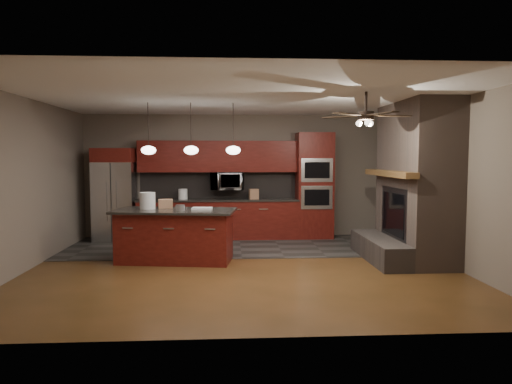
{
  "coord_description": "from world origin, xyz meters",
  "views": [
    {
      "loc": [
        -0.22,
        -7.51,
        1.84
      ],
      "look_at": [
        0.25,
        0.6,
        1.22
      ],
      "focal_mm": 32.0,
      "sensor_mm": 36.0,
      "label": 1
    }
  ],
  "objects": [
    {
      "name": "left_wall",
      "position": [
        -3.5,
        0.0,
        1.4
      ],
      "size": [
        0.02,
        6.0,
        2.8
      ],
      "primitive_type": "cube",
      "color": "#706559",
      "rests_on": "ground"
    },
    {
      "name": "white_bucket",
      "position": [
        -1.67,
        0.62,
        1.07
      ],
      "size": [
        0.31,
        0.31,
        0.29
      ],
      "primitive_type": "cylinder",
      "rotation": [
        0.0,
        0.0,
        0.13
      ],
      "color": "silver",
      "rests_on": "kitchen_island"
    },
    {
      "name": "ceiling",
      "position": [
        0.0,
        0.0,
        2.8
      ],
      "size": [
        7.0,
        6.0,
        0.02
      ],
      "primitive_type": "cube",
      "color": "white",
      "rests_on": "back_wall"
    },
    {
      "name": "ceiling_fan",
      "position": [
        1.8,
        -0.8,
        2.46
      ],
      "size": [
        1.27,
        1.33,
        0.41
      ],
      "color": "black",
      "rests_on": "ceiling"
    },
    {
      "name": "back_cabinetry",
      "position": [
        -0.48,
        2.74,
        0.89
      ],
      "size": [
        3.59,
        0.64,
        2.2
      ],
      "color": "maroon",
      "rests_on": "ground"
    },
    {
      "name": "paint_tray",
      "position": [
        -0.7,
        0.48,
        0.94
      ],
      "size": [
        0.36,
        0.26,
        0.04
      ],
      "primitive_type": "cube",
      "rotation": [
        0.0,
        0.0,
        -0.04
      ],
      "color": "silver",
      "rests_on": "kitchen_island"
    },
    {
      "name": "slate_tile_patch",
      "position": [
        0.0,
        1.8,
        0.01
      ],
      "size": [
        7.0,
        2.4,
        0.01
      ],
      "primitive_type": "cube",
      "color": "#373531",
      "rests_on": "ground"
    },
    {
      "name": "pendant_left",
      "position": [
        -1.65,
        0.7,
        1.96
      ],
      "size": [
        0.26,
        0.26,
        0.92
      ],
      "color": "black",
      "rests_on": "ceiling"
    },
    {
      "name": "ground",
      "position": [
        0.0,
        0.0,
        0.0
      ],
      "size": [
        7.0,
        7.0,
        0.0
      ],
      "primitive_type": "plane",
      "color": "brown",
      "rests_on": "ground"
    },
    {
      "name": "pendant_right",
      "position": [
        -0.15,
        0.7,
        1.96
      ],
      "size": [
        0.26,
        0.26,
        0.92
      ],
      "color": "black",
      "rests_on": "ceiling"
    },
    {
      "name": "paint_can",
      "position": [
        -1.06,
        0.29,
        0.97
      ],
      "size": [
        0.16,
        0.16,
        0.1
      ],
      "primitive_type": "cylinder",
      "rotation": [
        0.0,
        0.0,
        -0.0
      ],
      "color": "silver",
      "rests_on": "kitchen_island"
    },
    {
      "name": "refrigerator",
      "position": [
        -2.73,
        2.62,
        1.01
      ],
      "size": [
        0.86,
        0.75,
        2.03
      ],
      "color": "silver",
      "rests_on": "ground"
    },
    {
      "name": "counter_bucket",
      "position": [
        -1.26,
        2.7,
        1.01
      ],
      "size": [
        0.24,
        0.24,
        0.23
      ],
      "primitive_type": "cylinder",
      "rotation": [
        0.0,
        0.0,
        -0.23
      ],
      "color": "white",
      "rests_on": "back_cabinetry"
    },
    {
      "name": "microwave",
      "position": [
        -0.27,
        2.75,
        1.3
      ],
      "size": [
        0.73,
        0.41,
        0.5
      ],
      "primitive_type": "imported",
      "color": "silver",
      "rests_on": "back_cabinetry"
    },
    {
      "name": "back_wall",
      "position": [
        0.0,
        3.0,
        1.4
      ],
      "size": [
        7.0,
        0.02,
        2.8
      ],
      "primitive_type": "cube",
      "color": "#706559",
      "rests_on": "ground"
    },
    {
      "name": "oven_tower",
      "position": [
        1.7,
        2.69,
        1.19
      ],
      "size": [
        0.8,
        0.63,
        2.38
      ],
      "color": "maroon",
      "rests_on": "ground"
    },
    {
      "name": "cardboard_box",
      "position": [
        -1.37,
        0.75,
        1.0
      ],
      "size": [
        0.28,
        0.22,
        0.16
      ],
      "primitive_type": "cube",
      "rotation": [
        0.0,
        0.0,
        0.16
      ],
      "color": "#9D6F51",
      "rests_on": "kitchen_island"
    },
    {
      "name": "pendant_center",
      "position": [
        -0.9,
        0.7,
        1.96
      ],
      "size": [
        0.26,
        0.26,
        0.92
      ],
      "color": "black",
      "rests_on": "ceiling"
    },
    {
      "name": "kitchen_island",
      "position": [
        -1.18,
        0.5,
        0.47
      ],
      "size": [
        2.2,
        1.24,
        0.92
      ],
      "rotation": [
        0.0,
        0.0,
        -0.14
      ],
      "color": "maroon",
      "rests_on": "ground"
    },
    {
      "name": "right_wall",
      "position": [
        3.5,
        0.0,
        1.4
      ],
      "size": [
        0.02,
        6.0,
        2.8
      ],
      "primitive_type": "cube",
      "color": "#706559",
      "rests_on": "ground"
    },
    {
      "name": "fireplace_column",
      "position": [
        3.04,
        0.4,
        1.3
      ],
      "size": [
        1.3,
        2.1,
        2.8
      ],
      "color": "brown",
      "rests_on": "ground"
    },
    {
      "name": "counter_box",
      "position": [
        0.32,
        2.65,
        1.01
      ],
      "size": [
        0.22,
        0.19,
        0.22
      ],
      "primitive_type": "cube",
      "rotation": [
        0.0,
        0.0,
        0.15
      ],
      "color": "#A37354",
      "rests_on": "back_cabinetry"
    }
  ]
}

